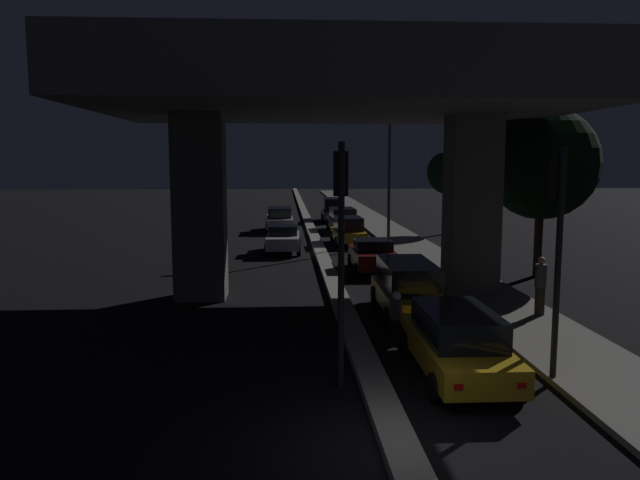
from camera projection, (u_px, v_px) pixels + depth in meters
The scene contains 19 objects.
ground_plane at pixel (400, 452), 10.62m from camera, with size 200.00×200.00×0.00m, color black.
median_divider at pixel (310, 228), 45.27m from camera, with size 0.65×126.00×0.22m, color gray.
sidewalk_right at pixel (402, 240), 38.65m from camera, with size 2.84×126.00×0.14m, color slate.
elevated_overpass at pixel (338, 96), 22.01m from camera, with size 16.71×11.81×9.42m.
traffic_light_left_of_median at pixel (341, 222), 13.31m from camera, with size 0.30×0.49×5.34m.
traffic_light_right_of_median at pixel (558, 224), 13.59m from camera, with size 0.30×0.49×5.25m.
street_lamp at pixel (384, 162), 35.89m from camera, with size 2.19×0.32×8.28m.
car_taxi_yellow_lead at pixel (457, 341), 14.29m from camera, with size 1.94×4.76×1.57m.
car_taxi_yellow_second at pixel (408, 287), 19.90m from camera, with size 1.99×4.74×1.74m.
car_dark_red_third at pixel (373, 255), 28.00m from camera, with size 1.97×4.14×1.45m.
car_taxi_yellow_fourth at pixel (348, 230), 36.87m from camera, with size 1.93×4.22×1.64m.
car_dark_blue_fifth at pixel (343, 219), 43.88m from camera, with size 2.07×4.81×1.64m.
car_grey_sixth at pixel (334, 209), 51.16m from camera, with size 2.09×4.51×1.89m.
car_white_lead_oncoming at pixel (283, 239), 33.64m from camera, with size 1.97×4.02×1.46m.
car_white_second_oncoming at pixel (280, 219), 43.91m from camera, with size 2.02×4.79×1.67m.
motorcycle_black_filtering_near at pixel (396, 322), 16.79m from camera, with size 0.32×1.96×1.45m.
pedestrian_on_sidewalk at pixel (540, 286), 19.42m from camera, with size 0.36×0.36×1.84m.
roadside_tree_kerbside_near at pixel (542, 163), 26.27m from camera, with size 4.76×4.76×7.22m.
roadside_tree_kerbside_mid at pixel (449, 173), 41.87m from camera, with size 2.99×2.99×5.66m.
Camera 1 is at (-1.95, -9.98, 4.94)m, focal length 35.00 mm.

